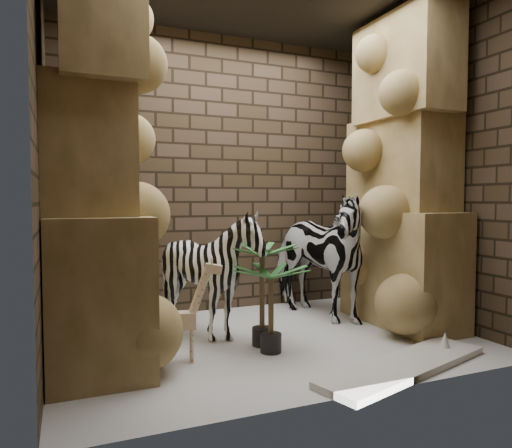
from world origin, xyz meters
name	(u,v)px	position (x,y,z in m)	size (l,w,h in m)	color
floor	(269,340)	(0.00, 0.00, 0.00)	(3.50, 3.50, 0.00)	silver
wall_back	(222,174)	(0.00, 1.25, 1.50)	(3.50, 3.50, 0.00)	#352819
wall_front	(354,152)	(0.00, -1.25, 1.50)	(3.50, 3.50, 0.00)	#352819
wall_left	(42,159)	(-1.75, 0.00, 1.50)	(3.00, 3.00, 0.00)	#352819
wall_right	(430,171)	(1.75, 0.00, 1.50)	(3.00, 3.00, 0.00)	#352819
rock_pillar_left	(95,161)	(-1.40, 0.00, 1.50)	(0.68, 1.30, 3.00)	tan
rock_pillar_right	(403,170)	(1.42, 0.00, 1.50)	(0.58, 1.25, 3.00)	tan
zebra_right	(313,245)	(0.74, 0.55, 0.75)	(0.68, 1.27, 1.50)	white
zebra_left	(210,281)	(-0.45, 0.25, 0.51)	(0.90, 1.12, 1.02)	white
giraffe_toy	(177,309)	(-0.85, -0.23, 0.40)	(0.41, 0.14, 0.79)	beige
palm_front	(262,294)	(-0.11, -0.11, 0.43)	(0.36, 0.36, 0.86)	#2E6827
palm_back	(271,309)	(-0.11, -0.30, 0.35)	(0.36, 0.36, 0.70)	#2E6827
surfboard	(405,366)	(0.62, -1.01, 0.03)	(1.57, 0.38, 0.05)	silver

